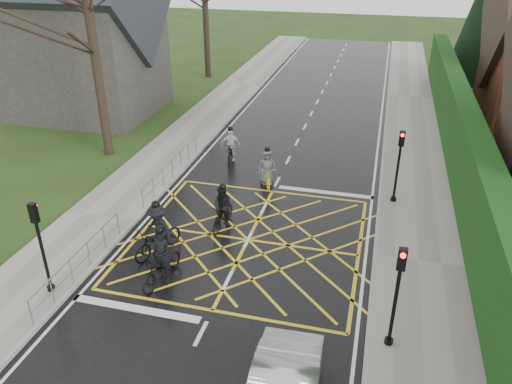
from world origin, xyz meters
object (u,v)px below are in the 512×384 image
at_px(cyclist_rear, 162,264).
at_px(cyclist_mid, 158,235).
at_px(cyclist_back, 223,211).
at_px(cyclist_lead, 267,172).
at_px(cyclist_front, 230,148).

bearing_deg(cyclist_rear, cyclist_mid, 127.89).
relative_size(cyclist_back, cyclist_lead, 0.98).
relative_size(cyclist_mid, cyclist_front, 1.22).
bearing_deg(cyclist_rear, cyclist_front, 103.88).
distance_m(cyclist_back, cyclist_mid, 2.75).
xyz_separation_m(cyclist_rear, cyclist_lead, (1.58, 7.70, -0.05)).
bearing_deg(cyclist_front, cyclist_back, -86.11).
relative_size(cyclist_back, cyclist_front, 1.03).
xyz_separation_m(cyclist_mid, cyclist_front, (0.04, 8.33, -0.10)).
height_order(cyclist_mid, cyclist_front, cyclist_mid).
bearing_deg(cyclist_lead, cyclist_mid, -133.76).
height_order(cyclist_rear, cyclist_mid, cyclist_mid).
bearing_deg(cyclist_front, cyclist_rear, -96.37).
bearing_deg(cyclist_back, cyclist_front, 110.71).
bearing_deg(cyclist_rear, cyclist_lead, 87.90).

